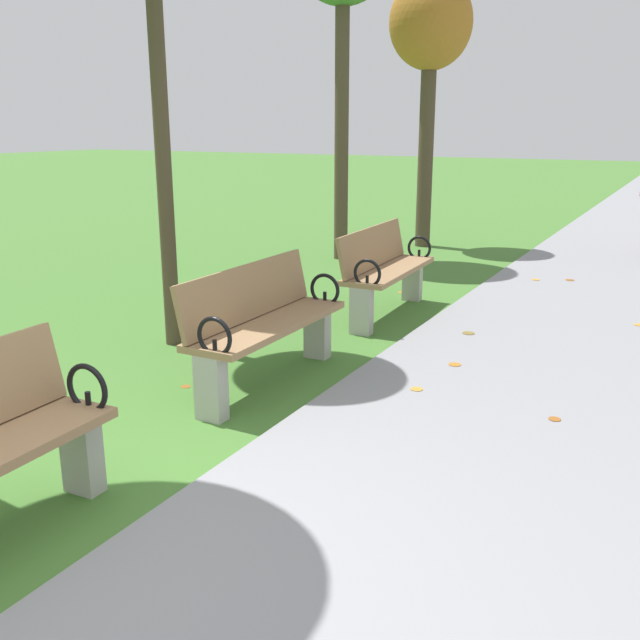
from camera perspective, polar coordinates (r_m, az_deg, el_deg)
The scene contains 5 objects.
ground_plane at distance 3.47m, azimuth -20.31°, elevation -18.91°, with size 80.00×80.00×0.00m, color #42722D.
park_bench_2 at distance 5.28m, azimuth -4.55°, elevation -0.16°, with size 0.48×1.60×0.90m.
park_bench_3 at distance 7.24m, azimuth 5.24°, elevation 4.12°, with size 0.54×1.62×0.90m.
tree_4 at distance 11.58m, azimuth 8.87°, elevation 21.92°, with size 1.25×1.25×4.06m.
scattered_leaves at distance 5.09m, azimuth 3.06°, elevation -6.27°, with size 5.10×9.54×0.02m.
Camera 1 is at (2.26, -1.81, 1.90)m, focal length 39.78 mm.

